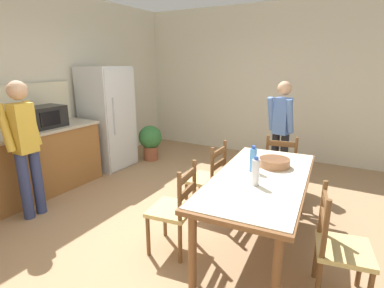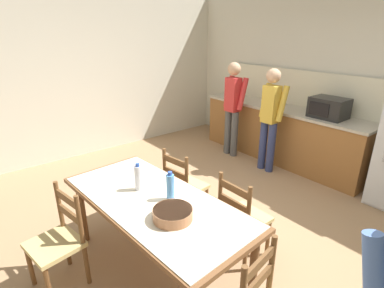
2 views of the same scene
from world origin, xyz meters
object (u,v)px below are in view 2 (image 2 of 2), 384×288
at_px(person_at_counter, 270,115).
at_px(chair_side_near_left, 59,241).
at_px(dining_table, 155,207).
at_px(bottle_near_centre, 138,178).
at_px(bottle_off_centre, 170,187).
at_px(chair_side_far_right, 242,218).
at_px(chair_side_far_left, 184,186).
at_px(microwave, 329,108).
at_px(person_at_sink, 233,105).
at_px(serving_bowl, 173,213).

bearing_deg(person_at_counter, chair_side_near_left, -173.89).
xyz_separation_m(dining_table, chair_side_near_left, (-0.38, -0.75, -0.24)).
bearing_deg(chair_side_near_left, bottle_near_centre, 69.24).
distance_m(bottle_off_centre, chair_side_far_right, 0.83).
height_order(bottle_near_centre, chair_side_far_left, bottle_near_centre).
xyz_separation_m(microwave, person_at_sink, (-1.47, -0.50, -0.15)).
bearing_deg(chair_side_far_right, chair_side_near_left, 62.95).
bearing_deg(person_at_counter, chair_side_far_left, -172.18).
bearing_deg(bottle_off_centre, person_at_counter, 108.56).
height_order(dining_table, bottle_off_centre, bottle_off_centre).
bearing_deg(person_at_sink, dining_table, -149.06).
xyz_separation_m(microwave, bottle_off_centre, (0.18, -2.99, -0.20)).
relative_size(microwave, bottle_near_centre, 1.85).
xyz_separation_m(dining_table, person_at_counter, (-0.74, 2.59, 0.24)).
bearing_deg(bottle_off_centre, dining_table, -127.59).
height_order(microwave, chair_side_far_left, microwave).
xyz_separation_m(bottle_near_centre, person_at_sink, (-1.32, 2.63, 0.05)).
bearing_deg(chair_side_far_left, serving_bowl, 130.83).
distance_m(microwave, chair_side_far_right, 2.49).
bearing_deg(microwave, dining_table, -88.23).
height_order(dining_table, chair_side_far_left, chair_side_far_left).
relative_size(chair_side_far_right, person_at_counter, 0.56).
relative_size(bottle_near_centre, chair_side_far_right, 0.30).
xyz_separation_m(microwave, bottle_near_centre, (-0.14, -3.12, -0.20)).
bearing_deg(chair_side_far_right, person_at_counter, -58.83).
relative_size(microwave, chair_side_far_right, 0.55).
distance_m(microwave, person_at_sink, 1.56).
distance_m(bottle_near_centre, person_at_counter, 2.65).
height_order(dining_table, chair_side_near_left, chair_side_near_left).
bearing_deg(microwave, bottle_off_centre, -86.48).
height_order(microwave, serving_bowl, microwave).
height_order(dining_table, person_at_counter, person_at_counter).
xyz_separation_m(dining_table, chair_side_far_right, (0.38, 0.75, -0.24)).
bearing_deg(chair_side_near_left, bottle_off_centre, 51.76).
distance_m(serving_bowl, person_at_counter, 2.85).
bearing_deg(dining_table, person_at_sink, 120.94).
xyz_separation_m(chair_side_far_left, person_at_sink, (-1.08, 1.92, 0.49)).
bearing_deg(chair_side_far_right, bottle_near_centre, 51.05).
bearing_deg(chair_side_near_left, dining_table, 53.30).
bearing_deg(microwave, person_at_sink, -161.24).
bearing_deg(chair_side_far_left, chair_side_near_left, 86.38).
xyz_separation_m(bottle_off_centre, person_at_counter, (-0.83, 2.47, 0.04)).
bearing_deg(chair_side_near_left, chair_side_far_left, 84.15).
bearing_deg(dining_table, chair_side_far_right, 63.36).
xyz_separation_m(bottle_near_centre, serving_bowl, (0.58, -0.02, -0.07)).
bearing_deg(microwave, serving_bowl, -82.10).
relative_size(dining_table, serving_bowl, 6.20).
bearing_deg(chair_side_near_left, chair_side_far_right, 53.48).
distance_m(dining_table, person_at_sink, 3.05).
relative_size(dining_table, bottle_near_centre, 7.34).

